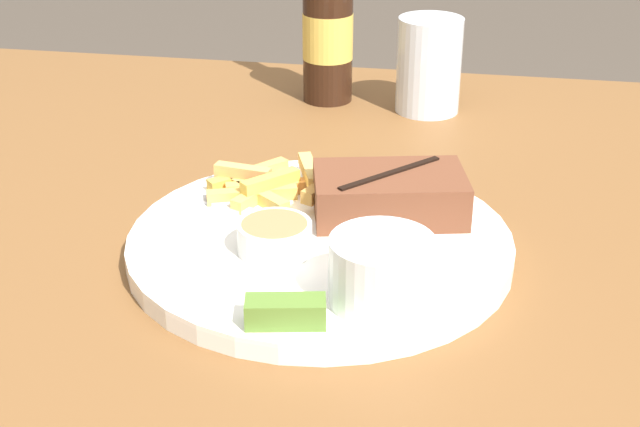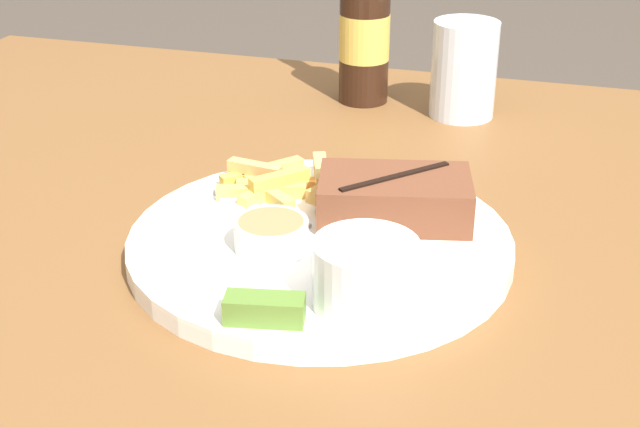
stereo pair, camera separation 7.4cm
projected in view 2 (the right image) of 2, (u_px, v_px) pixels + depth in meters
dining_table at (320, 329)px, 0.80m from camera, size 1.33×1.07×0.75m
dinner_plate at (320, 244)px, 0.76m from camera, size 0.33×0.33×0.02m
steak_portion at (395, 198)px, 0.77m from camera, size 0.15×0.11×0.04m
fries_pile at (276, 182)px, 0.83m from camera, size 0.13×0.11×0.02m
coleslaw_cup at (366, 270)px, 0.64m from camera, size 0.08×0.08×0.05m
dipping_sauce_cup at (271, 233)px, 0.72m from camera, size 0.06×0.06×0.03m
pickle_spear at (271, 310)px, 0.63m from camera, size 0.06×0.03×0.02m
fork_utensil at (244, 205)px, 0.80m from camera, size 0.13×0.06×0.00m
beer_bottle at (364, 34)px, 1.08m from camera, size 0.06×0.06×0.24m
drinking_glass at (464, 69)px, 1.04m from camera, size 0.08×0.08×0.11m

